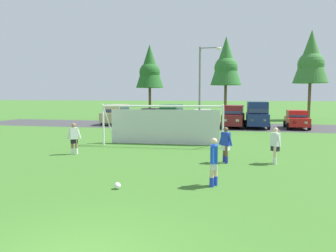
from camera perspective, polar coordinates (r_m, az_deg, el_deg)
name	(u,v)px	position (r m, az deg, el deg)	size (l,w,h in m)	color
ground_plane	(194,144)	(20.12, 4.73, -3.23)	(400.00, 400.00, 0.00)	#3D7028
parking_lot_strip	(211,126)	(32.29, 7.86, 0.01)	(52.00, 8.40, 0.01)	#3D3D3F
soccer_ball	(117,186)	(10.52, -9.23, -10.72)	(0.22, 0.22, 0.22)	white
soccer_goal	(164,124)	(19.50, -0.82, 0.33)	(7.52, 2.38, 2.57)	white
player_striker_near	(275,146)	(14.82, 19.02, -3.41)	(0.47, 0.67, 1.64)	beige
player_midfield_center	(74,139)	(17.02, -16.81, -2.23)	(0.68, 0.45, 1.64)	#936B4C
player_defender_far	(214,162)	(10.65, 8.38, -6.56)	(0.27, 0.74, 1.64)	beige
player_winger_left	(226,145)	(14.45, 10.48, -3.42)	(0.66, 0.48, 1.64)	brown
parked_car_slot_far_left	(117,114)	(34.33, -9.35, 2.17)	(2.21, 4.64, 2.16)	tan
parked_car_slot_left	(151,116)	(34.49, -3.09, 1.85)	(2.27, 4.32, 1.72)	black
parked_car_slot_center_left	(171,115)	(32.93, 0.59, 2.10)	(2.36, 4.71, 2.16)	#194C2D
parked_car_slot_center	(203,118)	(31.47, 6.34, 1.48)	(2.27, 4.32, 1.72)	#B2B2BC
parked_car_slot_center_right	(234,116)	(31.00, 11.92, 1.78)	(2.34, 4.70, 2.16)	maroon
parked_car_slot_right	(257,114)	(31.27, 15.97, 2.14)	(2.21, 4.81, 2.52)	navy
parked_car_slot_far_right	(297,119)	(31.71, 22.48, 1.13)	(2.13, 4.25, 1.72)	red
tree_left_edge	(150,68)	(43.84, -3.37, 10.61)	(3.81, 3.81, 10.17)	brown
tree_mid_left	(226,62)	(42.72, 10.57, 11.36)	(4.09, 4.09, 10.91)	brown
tree_center_back	(311,58)	(43.98, 24.70, 11.18)	(4.25, 4.25, 11.35)	brown
street_lamp	(202,87)	(28.03, 6.19, 7.03)	(2.00, 0.32, 7.36)	slate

